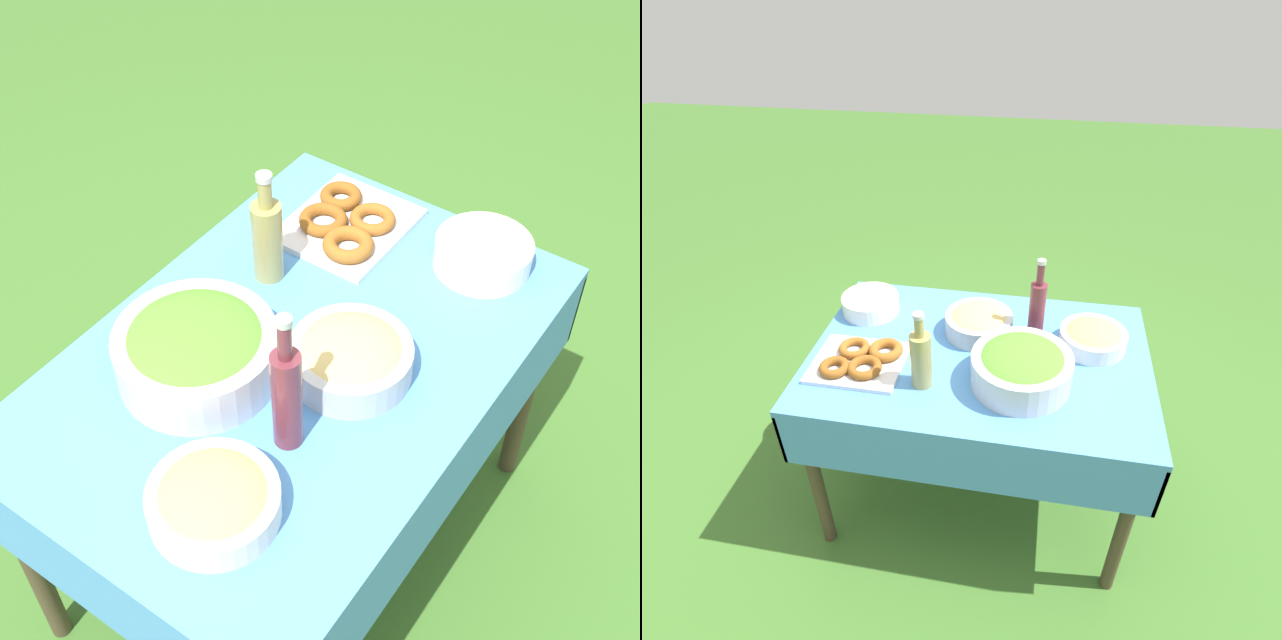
% 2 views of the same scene
% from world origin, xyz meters
% --- Properties ---
extents(ground_plane, '(14.00, 14.00, 0.00)m').
position_xyz_m(ground_plane, '(0.00, 0.00, 0.00)').
color(ground_plane, '#3D6B28').
extents(picnic_table, '(1.24, 0.83, 0.78)m').
position_xyz_m(picnic_table, '(0.00, 0.00, 0.67)').
color(picnic_table, '#4C8CD1').
rests_on(picnic_table, ground_plane).
extents(salad_bowl, '(0.34, 0.34, 0.13)m').
position_xyz_m(salad_bowl, '(-0.16, 0.13, 0.85)').
color(salad_bowl, silver).
rests_on(salad_bowl, picnic_table).
extents(pasta_bowl, '(0.26, 0.26, 0.10)m').
position_xyz_m(pasta_bowl, '(0.02, -0.13, 0.83)').
color(pasta_bowl, '#B2B7BC').
rests_on(pasta_bowl, picnic_table).
extents(donut_platter, '(0.33, 0.28, 0.05)m').
position_xyz_m(donut_platter, '(0.41, 0.14, 0.80)').
color(donut_platter, silver).
rests_on(donut_platter, picnic_table).
extents(plate_stack, '(0.23, 0.23, 0.07)m').
position_xyz_m(plate_stack, '(0.48, -0.20, 0.81)').
color(plate_stack, white).
rests_on(plate_stack, picnic_table).
extents(olive_oil_bottle, '(0.07, 0.07, 0.29)m').
position_xyz_m(olive_oil_bottle, '(0.17, 0.20, 0.89)').
color(olive_oil_bottle, '#998E4C').
rests_on(olive_oil_bottle, picnic_table).
extents(wine_bottle, '(0.06, 0.06, 0.34)m').
position_xyz_m(wine_bottle, '(-0.19, -0.12, 0.91)').
color(wine_bottle, maroon).
rests_on(wine_bottle, picnic_table).
extents(bread_bowl, '(0.25, 0.25, 0.09)m').
position_xyz_m(bread_bowl, '(-0.41, -0.12, 0.82)').
color(bread_bowl, silver).
rests_on(bread_bowl, picnic_table).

